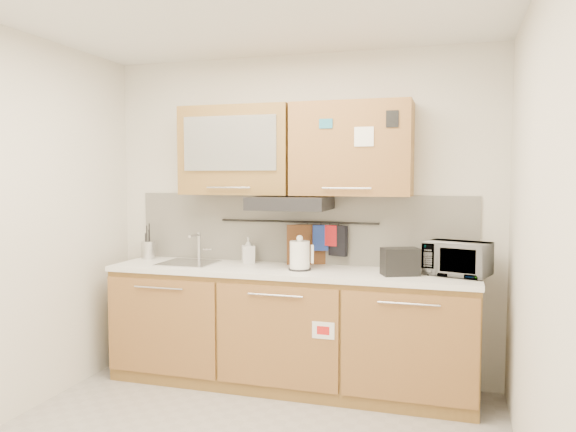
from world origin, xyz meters
The scene contains 18 objects.
wall_back centered at (0.00, 1.50, 1.30)m, with size 3.20×3.20×0.00m, color silver.
wall_right centered at (1.60, 0.00, 1.30)m, with size 3.00×3.00×0.00m, color silver.
base_cabinet centered at (0.00, 1.19, 0.41)m, with size 2.80×0.64×0.88m.
countertop centered at (0.00, 1.19, 0.90)m, with size 2.82×0.62×0.04m, color white.
backsplash centered at (0.00, 1.49, 1.20)m, with size 2.80×0.02×0.56m, color silver.
upper_cabinets centered at (0.00, 1.32, 1.83)m, with size 1.82×0.37×0.70m.
range_hood centered at (0.00, 1.25, 1.42)m, with size 0.60×0.46×0.10m, color black.
sink centered at (-0.85, 1.21, 0.92)m, with size 0.42×0.40×0.26m.
utensil_rail centered at (0.00, 1.45, 1.26)m, with size 0.02×0.02×1.30m, color black.
utensil_crock centered at (-1.30, 1.35, 1.00)m, with size 0.16×0.16×0.30m.
kettle centered at (0.10, 1.16, 1.02)m, with size 0.20×0.20×0.26m.
toaster centered at (0.85, 1.15, 1.02)m, with size 0.30×0.24×0.20m.
microwave centered at (1.24, 1.26, 1.04)m, with size 0.43×0.29×0.24m, color #999999.
soap_bottle centered at (-0.39, 1.36, 1.03)m, with size 0.10×0.10×0.21m, color #999999.
cutting_board centered at (0.08, 1.44, 1.04)m, with size 0.32×0.02×0.40m, color brown.
oven_mitt centered at (0.19, 1.44, 1.14)m, with size 0.12×0.03×0.20m, color navy.
dark_pouch centered at (0.34, 1.44, 1.12)m, with size 0.15×0.04×0.24m, color black.
pot_holder centered at (0.27, 1.44, 1.16)m, with size 0.13×0.02×0.16m, color red.
Camera 1 is at (1.22, -2.89, 1.63)m, focal length 35.00 mm.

